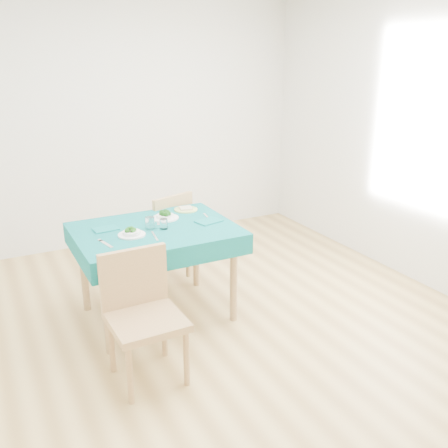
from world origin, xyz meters
name	(u,v)px	position (x,y,z in m)	size (l,w,h in m)	color
room_shell	(224,158)	(0.00, 0.00, 1.35)	(4.02, 4.52, 2.73)	#A78345
table	(157,273)	(-0.40, 0.40, 0.38)	(1.22, 0.93, 0.76)	#085B5C
chair_near	(145,301)	(-0.76, -0.38, 0.57)	(0.46, 0.50, 1.15)	#9F794A
chair_far	(160,224)	(-0.11, 1.08, 0.54)	(0.43, 0.47, 1.08)	#9F794A
bowl_near	(132,232)	(-0.61, 0.32, 0.79)	(0.21, 0.21, 0.06)	white
bowl_far	(165,215)	(-0.25, 0.58, 0.79)	(0.22, 0.22, 0.07)	white
fork_near	(106,244)	(-0.83, 0.23, 0.76)	(0.03, 0.19, 0.00)	silver
knife_near	(155,236)	(-0.47, 0.22, 0.76)	(0.02, 0.21, 0.00)	silver
fork_far	(159,222)	(-0.32, 0.53, 0.76)	(0.02, 0.18, 0.00)	silver
knife_far	(207,217)	(0.08, 0.45, 0.76)	(0.02, 0.22, 0.00)	silver
napkin_near	(106,229)	(-0.75, 0.54, 0.76)	(0.18, 0.13, 0.01)	#0C6666
napkin_far	(209,221)	(0.04, 0.34, 0.76)	(0.20, 0.14, 0.01)	#0C6666
tumbler_center	(150,223)	(-0.44, 0.40, 0.81)	(0.07, 0.07, 0.09)	white
tumbler_side	(164,224)	(-0.34, 0.35, 0.80)	(0.06, 0.06, 0.08)	white
side_plate	(186,210)	(0.00, 0.72, 0.76)	(0.20, 0.20, 0.01)	#C1D769
bread_slice	(186,208)	(0.00, 0.72, 0.78)	(0.10, 0.10, 0.02)	beige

